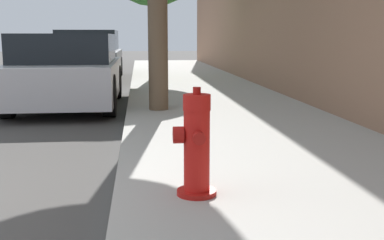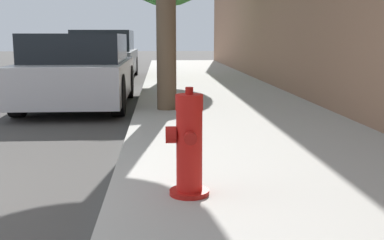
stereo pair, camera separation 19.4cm
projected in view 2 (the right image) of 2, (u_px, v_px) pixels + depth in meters
sidewalk_slab at (318, 207)px, 3.38m from camera, size 2.99×40.00×0.14m
fire_hydrant at (189, 147)px, 3.37m from camera, size 0.31×0.31×0.77m
parked_car_near at (79, 71)px, 8.67m from camera, size 1.77×3.81×1.30m
parked_car_mid at (105, 56)px, 14.47m from camera, size 1.83×4.19×1.44m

